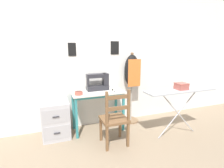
# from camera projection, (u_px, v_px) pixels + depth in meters

# --- Properties ---
(ground_plane) EXTENTS (14.00, 14.00, 0.00)m
(ground_plane) POSITION_uv_depth(u_px,v_px,m) (102.00, 135.00, 3.07)
(ground_plane) COLOR gray
(wall_back) EXTENTS (10.00, 0.06, 2.55)m
(wall_back) POSITION_uv_depth(u_px,v_px,m) (93.00, 60.00, 3.26)
(wall_back) COLOR silver
(wall_back) RESTS_ON ground_plane
(sewing_table) EXTENTS (0.93, 0.45, 0.73)m
(sewing_table) POSITION_uv_depth(u_px,v_px,m) (98.00, 98.00, 3.13)
(sewing_table) COLOR silver
(sewing_table) RESTS_ON ground_plane
(sewing_machine) EXTENTS (0.41, 0.17, 0.33)m
(sewing_machine) POSITION_uv_depth(u_px,v_px,m) (99.00, 82.00, 3.19)
(sewing_machine) COLOR #28282D
(sewing_machine) RESTS_ON sewing_table
(fabric_bowl) EXTENTS (0.14, 0.14, 0.06)m
(fabric_bowl) POSITION_uv_depth(u_px,v_px,m) (79.00, 93.00, 2.89)
(fabric_bowl) COLOR #B25647
(fabric_bowl) RESTS_ON sewing_table
(scissors) EXTENTS (0.13, 0.12, 0.01)m
(scissors) POSITION_uv_depth(u_px,v_px,m) (116.00, 91.00, 3.11)
(scissors) COLOR silver
(scissors) RESTS_ON sewing_table
(thread_spool_near_machine) EXTENTS (0.04, 0.04, 0.04)m
(thread_spool_near_machine) POSITION_uv_depth(u_px,v_px,m) (112.00, 90.00, 3.17)
(thread_spool_near_machine) COLOR black
(thread_spool_near_machine) RESTS_ON sewing_table
(thread_spool_mid_table) EXTENTS (0.04, 0.04, 0.04)m
(thread_spool_mid_table) POSITION_uv_depth(u_px,v_px,m) (115.00, 89.00, 3.19)
(thread_spool_mid_table) COLOR silver
(thread_spool_mid_table) RESTS_ON sewing_table
(wooden_chair) EXTENTS (0.40, 0.38, 0.91)m
(wooden_chair) POSITION_uv_depth(u_px,v_px,m) (115.00, 119.00, 2.69)
(wooden_chair) COLOR brown
(wooden_chair) RESTS_ON ground_plane
(filing_cabinet) EXTENTS (0.44, 0.46, 0.63)m
(filing_cabinet) POSITION_uv_depth(u_px,v_px,m) (56.00, 119.00, 2.95)
(filing_cabinet) COLOR #B7B7BC
(filing_cabinet) RESTS_ON ground_plane
(dress_form) EXTENTS (0.32, 0.32, 1.41)m
(dress_form) POSITION_uv_depth(u_px,v_px,m) (132.00, 74.00, 3.42)
(dress_form) COLOR #846647
(dress_form) RESTS_ON ground_plane
(ironing_board) EXTENTS (1.24, 0.30, 0.82)m
(ironing_board) POSITION_uv_depth(u_px,v_px,m) (180.00, 92.00, 2.91)
(ironing_board) COLOR #ADB2B7
(ironing_board) RESTS_ON ground_plane
(storage_box) EXTENTS (0.19, 0.18, 0.11)m
(storage_box) POSITION_uv_depth(u_px,v_px,m) (181.00, 86.00, 2.91)
(storage_box) COLOR #AD564C
(storage_box) RESTS_ON ironing_board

